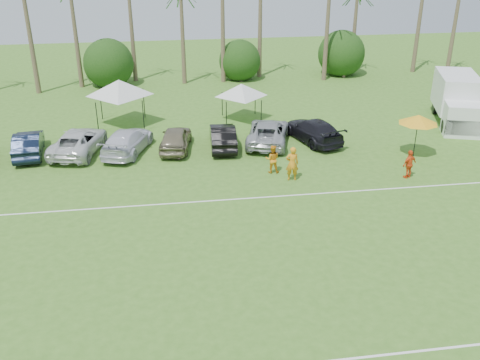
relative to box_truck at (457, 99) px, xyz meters
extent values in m
cube|color=white|center=(-19.61, -9.82, -1.83)|extent=(80.00, 0.10, 0.01)
cone|color=brown|center=(-31.61, 14.18, 3.17)|extent=(0.44, 0.44, 10.00)
cone|color=brown|center=(-27.61, 14.18, 3.67)|extent=(0.44, 0.44, 11.00)
cone|color=brown|center=(-23.61, 14.18, 2.17)|extent=(0.44, 0.44, 8.00)
cone|color=brown|center=(-19.61, 14.18, 2.67)|extent=(0.44, 0.44, 9.00)
cone|color=brown|center=(-15.61, 14.18, 3.17)|extent=(0.44, 0.44, 10.00)
cone|color=brown|center=(-11.61, 14.18, 3.67)|extent=(0.44, 0.44, 11.00)
cone|color=brown|center=(-6.61, 14.18, 2.17)|extent=(0.44, 0.44, 8.00)
cone|color=brown|center=(-1.61, 14.18, 2.67)|extent=(0.44, 0.44, 9.00)
cone|color=brown|center=(3.39, 14.18, 3.17)|extent=(0.44, 0.44, 10.00)
cone|color=brown|center=(7.39, 14.18, 3.67)|extent=(0.44, 0.44, 11.00)
cylinder|color=brown|center=(-25.61, 15.18, -1.13)|extent=(0.30, 0.30, 1.40)
sphere|color=#16380F|center=(-25.61, 15.18, -0.03)|extent=(4.00, 4.00, 4.00)
cylinder|color=brown|center=(-13.61, 15.18, -1.13)|extent=(0.30, 0.30, 1.40)
sphere|color=#16380F|center=(-13.61, 15.18, -0.03)|extent=(4.00, 4.00, 4.00)
cylinder|color=brown|center=(-3.61, 15.18, -1.13)|extent=(0.30, 0.30, 1.40)
sphere|color=#16380F|center=(-3.61, 15.18, -0.03)|extent=(4.00, 4.00, 4.00)
imported|color=orange|center=(-14.05, -7.88, -0.84)|extent=(0.77, 0.55, 1.99)
imported|color=orange|center=(-14.93, -6.71, -0.99)|extent=(0.92, 0.77, 1.68)
imported|color=#F4531B|center=(-7.42, -8.57, -0.99)|extent=(1.06, 0.78, 1.68)
cube|color=white|center=(0.26, 0.79, 0.30)|extent=(3.98, 5.35, 2.60)
cube|color=white|center=(-0.79, -2.36, -0.74)|extent=(2.86, 2.53, 2.18)
cube|color=black|center=(-1.04, -3.10, -1.05)|extent=(2.36, 1.05, 1.04)
cube|color=#E5590C|center=(1.50, 0.37, -0.17)|extent=(0.55, 1.58, 0.93)
cylinder|color=black|center=(-1.71, -1.83, -1.37)|extent=(0.59, 0.98, 0.93)
cylinder|color=black|center=(0.26, -2.49, -1.37)|extent=(0.59, 0.98, 0.93)
cylinder|color=black|center=(-0.32, 2.30, -1.37)|extent=(0.59, 0.98, 0.93)
cylinder|color=black|center=(1.64, 1.64, -1.37)|extent=(0.59, 0.98, 0.93)
cylinder|color=black|center=(-25.53, 1.56, -0.72)|extent=(0.06, 0.06, 2.23)
cylinder|color=black|center=(-22.39, 1.56, -0.72)|extent=(0.06, 0.06, 2.23)
cylinder|color=black|center=(-25.53, 4.70, -0.72)|extent=(0.06, 0.06, 2.23)
cylinder|color=black|center=(-22.39, 4.70, -0.72)|extent=(0.06, 0.06, 2.23)
pyramid|color=silver|center=(-23.96, 3.13, 1.51)|extent=(4.81, 4.81, 1.11)
cylinder|color=black|center=(-16.55, 1.76, -0.92)|extent=(0.06, 0.06, 1.83)
cylinder|color=black|center=(-14.01, 1.76, -0.92)|extent=(0.06, 0.06, 1.83)
cylinder|color=black|center=(-16.55, 4.30, -0.92)|extent=(0.06, 0.06, 1.83)
cylinder|color=black|center=(-14.01, 4.30, -0.92)|extent=(0.06, 0.06, 1.83)
pyramid|color=silver|center=(-15.28, 3.03, 0.91)|extent=(3.94, 3.94, 0.91)
cylinder|color=black|center=(-5.67, -5.54, -0.63)|extent=(0.05, 0.05, 2.41)
cone|color=gold|center=(-5.67, -5.54, 0.58)|extent=(2.41, 2.41, 0.55)
imported|color=black|center=(-29.45, -1.87, -1.08)|extent=(2.14, 4.73, 1.51)
imported|color=silver|center=(-26.41, -1.91, -1.08)|extent=(3.60, 5.83, 1.51)
imported|color=silver|center=(-23.37, -2.26, -1.08)|extent=(3.62, 5.59, 1.51)
imported|color=#7A7056|center=(-20.33, -2.21, -1.08)|extent=(2.46, 4.65, 1.51)
imported|color=black|center=(-17.29, -2.31, -1.08)|extent=(1.87, 4.66, 1.51)
imported|color=#A5A7AA|center=(-14.25, -1.97, -1.08)|extent=(3.90, 5.90, 1.51)
imported|color=black|center=(-11.21, -2.04, -1.08)|extent=(3.51, 5.58, 1.51)
camera|label=1|loc=(-20.97, -34.58, 10.94)|focal=40.00mm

